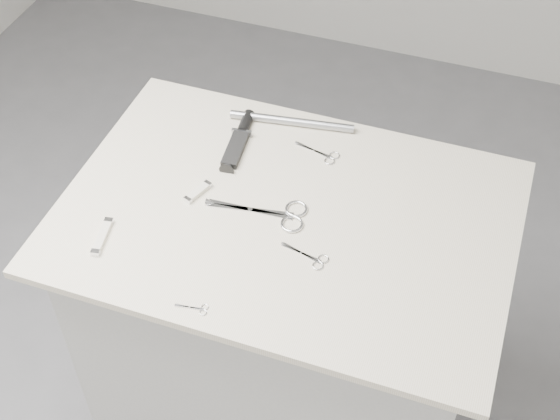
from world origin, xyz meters
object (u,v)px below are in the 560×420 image
(embroidery_scissors_b, at_px, (324,155))
(pocket_knife_b, at_px, (198,192))
(sheathed_knife, at_px, (240,137))
(metal_rail, at_px, (292,121))
(tiny_scissors, at_px, (196,308))
(embroidery_scissors_a, at_px, (312,258))
(plinth, at_px, (286,336))
(pocket_knife_a, at_px, (102,236))
(large_shears, at_px, (278,214))

(embroidery_scissors_b, bearing_deg, pocket_knife_b, -122.91)
(sheathed_knife, distance_m, metal_rail, 0.14)
(embroidery_scissors_b, height_order, pocket_knife_b, pocket_knife_b)
(tiny_scissors, bearing_deg, embroidery_scissors_a, 40.39)
(plinth, bearing_deg, pocket_knife_a, -150.32)
(embroidery_scissors_b, distance_m, metal_rail, 0.14)
(embroidery_scissors_a, relative_size, embroidery_scissors_b, 0.95)
(embroidery_scissors_a, height_order, pocket_knife_a, pocket_knife_a)
(embroidery_scissors_a, bearing_deg, pocket_knife_b, 175.52)
(plinth, distance_m, metal_rail, 0.57)
(pocket_knife_a, bearing_deg, pocket_knife_b, -46.24)
(embroidery_scissors_b, distance_m, pocket_knife_a, 0.55)
(large_shears, xyz_separation_m, embroidery_scissors_b, (0.04, 0.22, -0.00))
(large_shears, xyz_separation_m, pocket_knife_b, (-0.19, 0.00, 0.00))
(large_shears, distance_m, pocket_knife_a, 0.38)
(tiny_scissors, relative_size, metal_rail, 0.22)
(embroidery_scissors_a, relative_size, sheathed_knife, 0.54)
(embroidery_scissors_b, bearing_deg, sheathed_knife, -162.44)
(embroidery_scissors_b, relative_size, pocket_knife_b, 1.50)
(pocket_knife_a, bearing_deg, large_shears, -70.54)
(embroidery_scissors_b, bearing_deg, embroidery_scissors_a, -63.72)
(embroidery_scissors_a, bearing_deg, large_shears, 151.90)
(sheathed_knife, bearing_deg, metal_rail, -52.46)
(pocket_knife_a, relative_size, metal_rail, 0.34)
(large_shears, bearing_deg, sheathed_knife, 123.15)
(tiny_scissors, bearing_deg, large_shears, 68.65)
(embroidery_scissors_a, relative_size, pocket_knife_b, 1.42)
(plinth, relative_size, metal_rail, 2.91)
(pocket_knife_b, height_order, metal_rail, metal_rail)
(embroidery_scissors_b, distance_m, pocket_knife_b, 0.32)
(embroidery_scissors_a, distance_m, pocket_knife_a, 0.45)
(embroidery_scissors_a, height_order, metal_rail, metal_rail)
(tiny_scissors, xyz_separation_m, pocket_knife_b, (-0.12, 0.30, 0.00))
(large_shears, relative_size, sheathed_knife, 1.13)
(embroidery_scissors_a, relative_size, pocket_knife_a, 1.02)
(large_shears, bearing_deg, embroidery_scissors_a, -48.13)
(plinth, xyz_separation_m, embroidery_scissors_a, (0.09, -0.10, 0.47))
(plinth, distance_m, sheathed_knife, 0.55)
(tiny_scissors, xyz_separation_m, metal_rail, (-0.00, 0.60, 0.01))
(large_shears, distance_m, tiny_scissors, 0.30)
(embroidery_scissors_a, relative_size, tiny_scissors, 1.60)
(plinth, xyz_separation_m, embroidery_scissors_b, (0.02, 0.21, 0.47))
(embroidery_scissors_a, bearing_deg, tiny_scissors, -117.88)
(metal_rail, bearing_deg, pocket_knife_b, -112.23)
(large_shears, height_order, embroidery_scissors_b, large_shears)
(sheathed_knife, xyz_separation_m, pocket_knife_a, (-0.16, -0.40, -0.00))
(metal_rail, bearing_deg, pocket_knife_a, -118.07)
(embroidery_scissors_b, bearing_deg, metal_rail, 156.81)
(embroidery_scissors_a, xyz_separation_m, pocket_knife_a, (-0.44, -0.09, 0.00))
(large_shears, bearing_deg, pocket_knife_a, -156.89)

